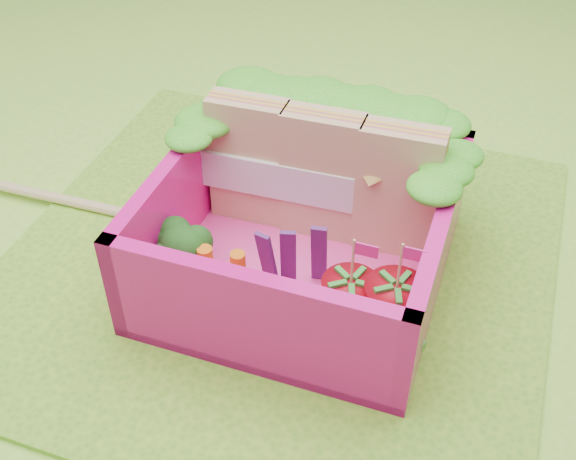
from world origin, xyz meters
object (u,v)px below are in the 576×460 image
(sandwich_stack, at_px, (322,176))
(strawberry_right, at_px, (394,309))
(strawberry_left, at_px, (349,302))
(bento_box, at_px, (302,229))
(chopsticks, at_px, (83,204))
(broccoli, at_px, (180,246))

(sandwich_stack, xyz_separation_m, strawberry_right, (0.50, -0.55, -0.19))
(strawberry_right, bearing_deg, strawberry_left, -174.84)
(sandwich_stack, bearing_deg, bento_box, -90.93)
(strawberry_left, height_order, strawberry_right, strawberry_right)
(chopsticks, bearing_deg, strawberry_left, -13.11)
(broccoli, distance_m, strawberry_right, 0.99)
(bento_box, relative_size, sandwich_stack, 1.07)
(bento_box, relative_size, strawberry_left, 2.64)
(broccoli, xyz_separation_m, strawberry_left, (0.80, -0.02, -0.06))
(bento_box, distance_m, chopsticks, 1.29)
(sandwich_stack, bearing_deg, chopsticks, -170.80)
(sandwich_stack, distance_m, strawberry_right, 0.77)
(strawberry_right, xyz_separation_m, chopsticks, (-1.76, 0.35, -0.17))
(bento_box, xyz_separation_m, sandwich_stack, (0.00, 0.29, 0.10))
(strawberry_left, relative_size, chopsticks, 0.20)
(broccoli, height_order, strawberry_left, strawberry_left)
(broccoli, xyz_separation_m, strawberry_right, (0.99, -0.01, -0.05))
(strawberry_left, bearing_deg, sandwich_stack, 118.20)
(bento_box, distance_m, strawberry_right, 0.57)
(sandwich_stack, relative_size, chopsticks, 0.51)
(strawberry_right, relative_size, chopsticks, 0.21)
(bento_box, xyz_separation_m, strawberry_right, (0.50, -0.27, -0.08))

